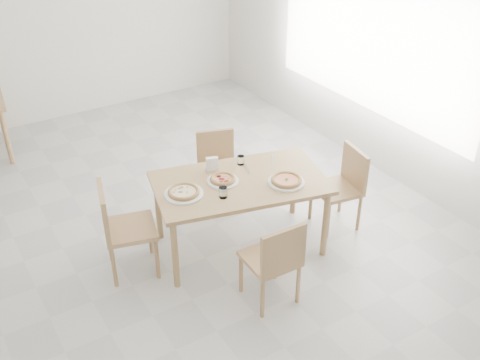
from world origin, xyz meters
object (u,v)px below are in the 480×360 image
plate_margherita (286,182)px  tumbler_b (223,192)px  chair_south (275,258)px  pizza_pepperoni (223,179)px  plate_mushroom (184,194)px  main_table (240,188)px  chair_east (344,182)px  chair_north (217,163)px  pizza_margherita (286,180)px  pizza_mushroom (184,192)px  chair_west (120,224)px  tumbler_a (241,160)px  napkin_holder (212,164)px  plate_pepperoni (223,181)px

plate_margherita → tumbler_b: tumbler_b is taller
chair_south → pizza_pepperoni: bearing=-89.8°
chair_south → plate_mushroom: 1.01m
pizza_pepperoni → main_table: bearing=-26.9°
chair_east → tumbler_b: size_ratio=8.56×
chair_north → pizza_margherita: 1.12m
chair_south → pizza_mushroom: (-0.38, 0.89, 0.29)m
chair_east → plate_margherita: bearing=-77.9°
pizza_margherita → main_table: bearing=143.9°
chair_west → plate_margherita: chair_west is taller
chair_south → pizza_mushroom: 1.01m
pizza_pepperoni → pizza_margherita: bearing=-33.6°
main_table → pizza_pepperoni: (-0.14, 0.07, 0.11)m
plate_margherita → tumbler_a: tumbler_a is taller
plate_mushroom → tumbler_b: bearing=-38.2°
plate_margherita → tumbler_a: size_ratio=3.73×
chair_east → tumbler_a: 1.09m
main_table → napkin_holder: size_ratio=12.63×
chair_west → pizza_mushroom: 0.64m
plate_margherita → plate_pepperoni: 0.59m
plate_mushroom → pizza_margherita: 0.95m
plate_margherita → main_table: bearing=143.9°
chair_west → napkin_holder: (0.99, 0.06, 0.29)m
plate_pepperoni → tumbler_b: tumbler_b is taller
chair_north → chair_west: 1.45m
napkin_holder → tumbler_a: bearing=11.7°
plate_margherita → napkin_holder: napkin_holder is taller
pizza_margherita → napkin_holder: 0.73m
chair_east → plate_mushroom: (-1.65, 0.28, 0.27)m
plate_mushroom → tumbler_b: tumbler_b is taller
chair_north → tumbler_b: 1.14m
tumbler_a → pizza_mushroom: bearing=-164.7°
main_table → plate_mushroom: bearing=-173.2°
main_table → plate_mushroom: (-0.55, 0.07, 0.09)m
plate_mushroom → pizza_mushroom: (0.00, 0.00, 0.02)m
pizza_mushroom → napkin_holder: (0.43, 0.24, 0.03)m
chair_east → napkin_holder: (-1.22, 0.52, 0.32)m
chair_east → pizza_mushroom: chair_east is taller
chair_south → pizza_pepperoni: size_ratio=2.86×
chair_east → plate_pepperoni: size_ratio=2.90×
main_table → chair_east: (1.10, -0.22, -0.18)m
plate_mushroom → plate_pepperoni: 0.40m
main_table → napkin_holder: napkin_holder is taller
main_table → plate_mushroom: plate_mushroom is taller
plate_margherita → plate_mushroom: (-0.89, 0.32, 0.00)m
plate_mushroom → pizza_mushroom: size_ratio=1.05×
chair_west → chair_east: (2.21, -0.46, -0.04)m
chair_north → tumbler_a: tumbler_a is taller
chair_south → chair_north: size_ratio=1.03×
main_table → napkin_holder: (-0.12, 0.30, 0.14)m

